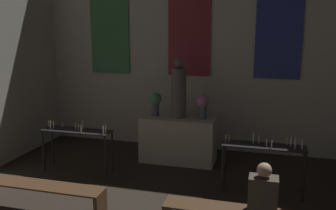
% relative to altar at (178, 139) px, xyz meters
% --- Properties ---
extents(wall_back, '(6.86, 0.16, 5.15)m').
position_rel_altar_xyz_m(wall_back, '(0.00, 1.00, 2.14)').
color(wall_back, beige).
rests_on(wall_back, ground_plane).
extents(altar, '(1.50, 0.68, 0.92)m').
position_rel_altar_xyz_m(altar, '(0.00, 0.00, 0.00)').
color(altar, '#BCB29E').
rests_on(altar, ground_plane).
extents(statue, '(0.29, 0.29, 1.19)m').
position_rel_altar_xyz_m(statue, '(0.00, 0.00, 1.01)').
color(statue, '#5B5651').
rests_on(statue, altar).
extents(flower_vase_left, '(0.25, 0.25, 0.48)m').
position_rel_altar_xyz_m(flower_vase_left, '(-0.49, 0.00, 0.75)').
color(flower_vase_left, '#4C5666').
rests_on(flower_vase_left, altar).
extents(flower_vase_right, '(0.25, 0.25, 0.48)m').
position_rel_altar_xyz_m(flower_vase_right, '(0.49, 0.00, 0.75)').
color(flower_vase_right, '#4C5666').
rests_on(flower_vase_right, altar).
extents(candle_rack_left, '(1.34, 0.38, 1.01)m').
position_rel_altar_xyz_m(candle_rack_left, '(-1.70, -1.06, 0.24)').
color(candle_rack_left, black).
rests_on(candle_rack_left, ground_plane).
extents(candle_rack_right, '(1.34, 0.38, 1.00)m').
position_rel_altar_xyz_m(candle_rack_right, '(1.71, -1.06, 0.24)').
color(candle_rack_right, black).
rests_on(candle_rack_right, ground_plane).
extents(pew_back_left, '(2.01, 0.36, 0.44)m').
position_rel_altar_xyz_m(pew_back_left, '(-1.47, -2.63, -0.14)').
color(pew_back_left, '#4C331E').
rests_on(pew_back_left, ground_plane).
extents(person_seated, '(0.36, 0.24, 0.66)m').
position_rel_altar_xyz_m(person_seated, '(1.73, -2.63, 0.25)').
color(person_seated, '#4C4238').
rests_on(person_seated, pew_back_right).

